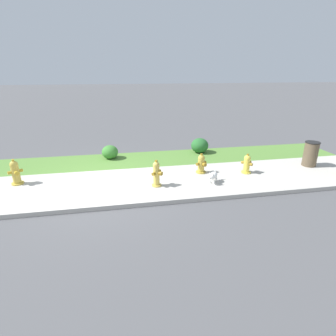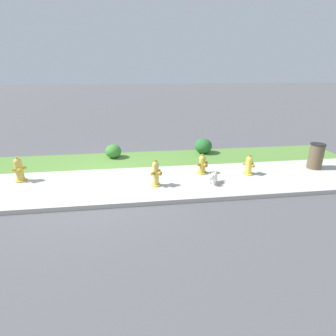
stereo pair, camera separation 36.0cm
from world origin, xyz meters
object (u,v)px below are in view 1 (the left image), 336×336
object	(u,v)px
small_white_dog	(213,176)
shrub_bush_mid_verge	(200,145)
fire_hydrant_mid_block	(16,173)
shrub_bush_far_verge	(110,152)
fire_hydrant_across_street	(247,164)
fire_hydrant_far_end	(201,164)
fire_hydrant_at_driveway	(157,174)
trash_bin	(311,154)

from	to	relation	value
small_white_dog	shrub_bush_mid_verge	xyz separation A→B (m)	(0.51, 3.04, 0.07)
fire_hydrant_mid_block	small_white_dog	bearing A→B (deg)	139.12
shrub_bush_far_verge	shrub_bush_mid_verge	xyz separation A→B (m)	(3.57, 0.13, 0.04)
small_white_dog	fire_hydrant_across_street	bearing A→B (deg)	148.87
fire_hydrant_across_street	small_white_dog	world-z (taller)	fire_hydrant_across_street
shrub_bush_mid_verge	fire_hydrant_far_end	bearing A→B (deg)	-105.71
small_white_dog	shrub_bush_far_verge	bearing A→B (deg)	-97.92
fire_hydrant_at_driveway	small_white_dog	xyz separation A→B (m)	(1.68, -0.09, -0.16)
trash_bin	small_white_dog	bearing A→B (deg)	-168.01
small_white_dog	trash_bin	xyz separation A→B (m)	(3.82, 0.81, 0.21)
fire_hydrant_mid_block	fire_hydrant_far_end	size ratio (longest dim) A/B	1.17
fire_hydrant_far_end	shrub_bush_mid_verge	xyz separation A→B (m)	(0.62, 2.19, -0.02)
shrub_bush_far_verge	shrub_bush_mid_verge	size ratio (longest dim) A/B	0.87
fire_hydrant_far_end	fire_hydrant_mid_block	bearing A→B (deg)	-25.90
fire_hydrant_mid_block	fire_hydrant_far_end	xyz separation A→B (m)	(5.59, -0.11, -0.06)
fire_hydrant_far_end	small_white_dog	distance (m)	0.87
fire_hydrant_far_end	fire_hydrant_at_driveway	distance (m)	1.76
fire_hydrant_at_driveway	shrub_bush_mid_verge	world-z (taller)	fire_hydrant_at_driveway
fire_hydrant_far_end	fire_hydrant_across_street	bearing A→B (deg)	144.24
small_white_dog	trash_bin	bearing A→B (deg)	137.77
shrub_bush_far_verge	fire_hydrant_at_driveway	bearing A→B (deg)	-64.08
fire_hydrant_mid_block	fire_hydrant_at_driveway	size ratio (longest dim) A/B	0.97
small_white_dog	trash_bin	distance (m)	3.91
fire_hydrant_across_street	fire_hydrant_far_end	bearing A→B (deg)	-135.61
trash_bin	shrub_bush_mid_verge	distance (m)	3.99
trash_bin	shrub_bush_mid_verge	world-z (taller)	trash_bin
fire_hydrant_far_end	shrub_bush_far_verge	bearing A→B (deg)	-59.69
fire_hydrant_mid_block	shrub_bush_mid_verge	world-z (taller)	fire_hydrant_mid_block
small_white_dog	shrub_bush_far_verge	world-z (taller)	shrub_bush_far_verge
trash_bin	shrub_bush_far_verge	bearing A→B (deg)	162.98
trash_bin	shrub_bush_mid_verge	xyz separation A→B (m)	(-3.31, 2.23, -0.14)
fire_hydrant_mid_block	trash_bin	bearing A→B (deg)	147.83
fire_hydrant_at_driveway	small_white_dog	size ratio (longest dim) A/B	1.70
fire_hydrant_mid_block	shrub_bush_mid_verge	size ratio (longest dim) A/B	1.11
trash_bin	shrub_bush_mid_verge	bearing A→B (deg)	145.99
fire_hydrant_at_driveway	shrub_bush_far_verge	xyz separation A→B (m)	(-1.38, 2.83, -0.13)
shrub_bush_far_verge	fire_hydrant_mid_block	bearing A→B (deg)	-143.56
fire_hydrant_mid_block	shrub_bush_far_verge	xyz separation A→B (m)	(2.64, 1.95, -0.11)
fire_hydrant_across_street	trash_bin	size ratio (longest dim) A/B	0.76
trash_bin	fire_hydrant_at_driveway	bearing A→B (deg)	-172.47
fire_hydrant_far_end	shrub_bush_far_verge	world-z (taller)	fire_hydrant_far_end
trash_bin	shrub_bush_far_verge	size ratio (longest dim) A/B	1.43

